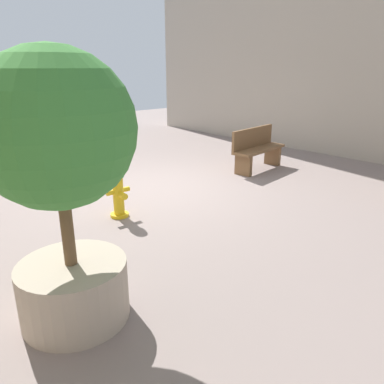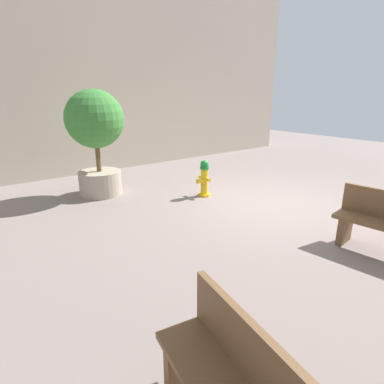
# 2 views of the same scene
# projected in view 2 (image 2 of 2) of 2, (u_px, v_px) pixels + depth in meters

# --- Properties ---
(ground_plane) EXTENTS (23.40, 23.40, 0.00)m
(ground_plane) POSITION_uv_depth(u_px,v_px,m) (270.00, 204.00, 6.91)
(ground_plane) COLOR gray
(building_facade_right) EXTENTS (0.70, 18.00, 9.25)m
(building_facade_right) POSITION_uv_depth(u_px,v_px,m) (47.00, 1.00, 8.12)
(building_facade_right) COLOR beige
(building_facade_right) RESTS_ON ground_plane
(fire_hydrant) EXTENTS (0.39, 0.36, 0.86)m
(fire_hydrant) POSITION_uv_depth(u_px,v_px,m) (204.00, 178.00, 7.35)
(fire_hydrant) COLOR gold
(fire_hydrant) RESTS_ON ground_plane
(planter_tree) EXTENTS (1.32, 1.32, 2.44)m
(planter_tree) POSITION_uv_depth(u_px,v_px,m) (96.00, 132.00, 7.15)
(planter_tree) COLOR tan
(planter_tree) RESTS_ON ground_plane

